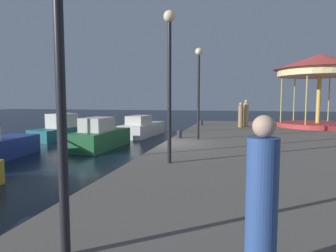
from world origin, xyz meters
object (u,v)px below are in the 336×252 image
motorboat_white (142,128)px  bollard_south (179,134)px  lamp_post_near_edge (59,28)px  person_by_the_water (246,114)px  lamp_post_far_end (199,78)px  person_mid_promenade (241,116)px  motorboat_green (99,137)px  motorboat_teal (62,130)px  carousel (320,73)px  bollard_center (201,123)px  lamp_post_mid_promenade (169,61)px  person_near_carousel (262,204)px

motorboat_white → bollard_south: 7.75m
lamp_post_near_edge → person_by_the_water: lamp_post_near_edge is taller
lamp_post_near_edge → lamp_post_far_end: 11.31m
person_by_the_water → person_mid_promenade: bearing=-129.2°
motorboat_white → motorboat_green: (-0.55, -5.95, 0.06)m
motorboat_teal → carousel: 18.59m
lamp_post_near_edge → person_by_the_water: (2.62, 18.76, -1.89)m
lamp_post_far_end → bollard_center: (-0.83, 8.03, -2.83)m
motorboat_teal → lamp_post_near_edge: lamp_post_near_edge is taller
motorboat_green → lamp_post_far_end: size_ratio=1.01×
motorboat_teal → person_mid_promenade: bearing=14.2°
motorboat_green → person_by_the_water: (8.16, 6.66, 1.05)m
motorboat_teal → lamp_post_mid_promenade: (10.02, -9.56, 3.28)m
motorboat_teal → bollard_south: 9.89m
motorboat_white → lamp_post_near_edge: lamp_post_near_edge is taller
carousel → person_near_carousel: size_ratio=3.47×
carousel → bollard_center: size_ratio=15.70×
motorboat_white → person_by_the_water: 7.72m
lamp_post_near_edge → lamp_post_mid_promenade: size_ratio=0.88×
lamp_post_mid_promenade → person_near_carousel: lamp_post_mid_promenade is taller
motorboat_green → lamp_post_far_end: 6.58m
person_near_carousel → lamp_post_near_edge: bearing=-178.4°
motorboat_teal → bollard_center: (9.34, 4.12, 0.36)m
carousel → person_near_carousel: carousel is taller
person_mid_promenade → person_near_carousel: 18.25m
motorboat_green → person_by_the_water: bearing=39.2°
bollard_south → person_by_the_water: person_by_the_water is taller
motorboat_green → bollard_south: motorboat_green is taller
carousel → person_by_the_water: bearing=-168.8°
motorboat_white → person_mid_promenade: size_ratio=2.99×
motorboat_green → person_mid_promenade: person_mid_promenade is taller
motorboat_teal → person_near_carousel: person_near_carousel is taller
motorboat_green → person_by_the_water: size_ratio=2.31×
motorboat_green → bollard_center: bearing=56.0°
person_near_carousel → person_mid_promenade: bearing=90.3°
carousel → bollard_center: 9.01m
motorboat_teal → lamp_post_mid_promenade: lamp_post_mid_promenade is taller
bollard_south → person_mid_promenade: person_mid_promenade is taller
motorboat_green → bollard_center: (4.89, 7.23, 0.33)m
bollard_south → person_by_the_water: 8.04m
bollard_center → bollard_south: (-0.16, -7.81, 0.00)m
lamp_post_near_edge → bollard_center: size_ratio=10.19×
bollard_center → lamp_post_mid_promenade: bearing=-87.2°
lamp_post_near_edge → lamp_post_mid_promenade: bearing=89.7°
motorboat_green → motorboat_teal: 5.43m
person_mid_promenade → person_near_carousel: person_near_carousel is taller
motorboat_green → motorboat_teal: motorboat_teal is taller
bollard_center → person_mid_promenade: 3.14m
person_by_the_water → lamp_post_far_end: bearing=-108.2°
motorboat_green → motorboat_teal: (-4.45, 3.11, -0.03)m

